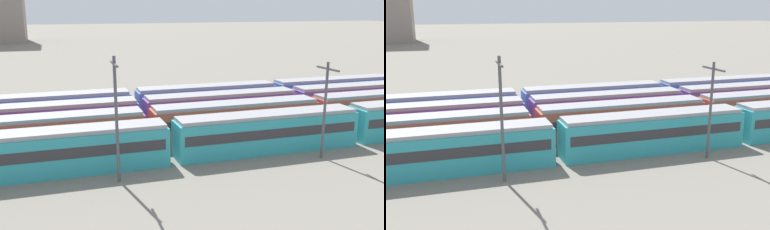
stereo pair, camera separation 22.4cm
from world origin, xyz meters
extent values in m
cube|color=teal|center=(18.21, 0.00, 1.70)|extent=(18.00, 3.00, 3.40)
cube|color=#2D2D33|center=(18.21, 0.00, 2.11)|extent=(17.20, 3.06, 0.90)
cube|color=#939399|center=(18.21, 0.00, 3.57)|extent=(17.60, 2.70, 0.35)
cube|color=teal|center=(37.11, 0.00, 1.70)|extent=(18.00, 3.00, 3.40)
cube|color=#2D2D33|center=(37.11, 0.00, 2.11)|extent=(17.20, 3.06, 0.90)
cube|color=#939399|center=(37.11, 0.00, 3.57)|extent=(17.60, 2.70, 0.35)
cube|color=#BC4C38|center=(17.22, 5.20, 1.70)|extent=(18.00, 3.00, 3.40)
cube|color=#2D2D33|center=(17.22, 5.20, 2.11)|extent=(17.20, 3.06, 0.90)
cube|color=#939399|center=(17.22, 5.20, 3.57)|extent=(17.60, 2.70, 0.35)
cube|color=#BC4C38|center=(36.12, 5.20, 1.70)|extent=(18.00, 3.00, 3.40)
cube|color=#2D2D33|center=(36.12, 5.20, 2.11)|extent=(17.20, 3.06, 0.90)
cube|color=#939399|center=(36.12, 5.20, 3.57)|extent=(17.60, 2.70, 0.35)
cube|color=#BC4C38|center=(55.02, 5.20, 1.70)|extent=(18.00, 3.00, 3.40)
cube|color=#2D2D33|center=(55.02, 5.20, 2.11)|extent=(17.20, 3.06, 0.90)
cube|color=#6B429E|center=(17.61, 10.40, 1.70)|extent=(18.00, 3.00, 3.40)
cube|color=#2D2D33|center=(17.61, 10.40, 2.11)|extent=(17.20, 3.06, 0.90)
cube|color=#939399|center=(17.61, 10.40, 3.57)|extent=(17.60, 2.70, 0.35)
cube|color=#6B429E|center=(36.51, 10.40, 1.70)|extent=(18.00, 3.00, 3.40)
cube|color=#2D2D33|center=(36.51, 10.40, 2.11)|extent=(17.20, 3.06, 0.90)
cube|color=#939399|center=(36.51, 10.40, 3.57)|extent=(17.60, 2.70, 0.35)
cube|color=#6B429E|center=(55.41, 10.40, 1.70)|extent=(18.00, 3.00, 3.40)
cube|color=#2D2D33|center=(55.41, 10.40, 2.11)|extent=(17.20, 3.06, 0.90)
cube|color=#939399|center=(55.41, 10.40, 3.57)|extent=(17.60, 2.70, 0.35)
cube|color=#4C70BC|center=(17.70, 15.60, 1.70)|extent=(18.00, 3.00, 3.40)
cube|color=#2D2D33|center=(17.70, 15.60, 2.11)|extent=(17.20, 3.06, 0.90)
cube|color=#939399|center=(17.70, 15.60, 3.57)|extent=(17.60, 2.70, 0.35)
cube|color=#4C70BC|center=(36.60, 15.60, 1.70)|extent=(18.00, 3.00, 3.40)
cube|color=#2D2D33|center=(36.60, 15.60, 2.11)|extent=(17.20, 3.06, 0.90)
cube|color=#939399|center=(36.60, 15.60, 3.57)|extent=(17.60, 2.70, 0.35)
cube|color=#4C70BC|center=(55.50, 15.60, 1.70)|extent=(18.00, 3.00, 3.40)
cube|color=#2D2D33|center=(55.50, 15.60, 2.11)|extent=(17.20, 3.06, 0.90)
cube|color=#939399|center=(55.50, 15.60, 3.57)|extent=(17.60, 2.70, 0.35)
cylinder|color=#4C4C51|center=(40.96, -3.29, 4.38)|extent=(0.24, 0.24, 8.76)
cube|color=#47474C|center=(40.96, -3.29, 8.16)|extent=(0.16, 3.20, 0.16)
cylinder|color=#4C4C51|center=(22.53, -3.22, 4.95)|extent=(0.24, 0.24, 9.90)
cube|color=#47474C|center=(22.53, -3.22, 9.30)|extent=(0.16, 3.20, 0.16)
camera|label=1|loc=(18.16, -35.79, 13.50)|focal=41.03mm
camera|label=2|loc=(18.38, -35.85, 13.50)|focal=41.03mm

